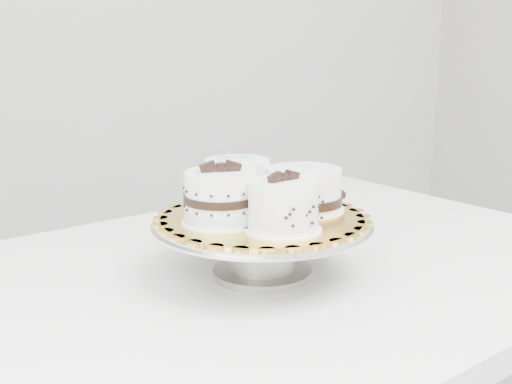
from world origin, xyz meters
name	(u,v)px	position (x,y,z in m)	size (l,w,h in m)	color
table	(265,307)	(0.01, 0.27, 0.67)	(1.36, 1.03, 0.75)	white
cake_stand	(262,237)	(-0.01, 0.23, 0.81)	(0.34, 0.34, 0.09)	gray
cake_board	(262,218)	(-0.01, 0.23, 0.84)	(0.31, 0.31, 0.00)	orange
cake_swirl	(283,207)	(-0.02, 0.15, 0.88)	(0.12, 0.12, 0.09)	white
cake_banded	(221,199)	(-0.08, 0.23, 0.88)	(0.13, 0.13, 0.10)	white
cake_dots	(237,182)	(-0.02, 0.31, 0.89)	(0.14, 0.14, 0.08)	white
cake_ribbon	(305,190)	(0.07, 0.24, 0.88)	(0.14, 0.13, 0.07)	white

